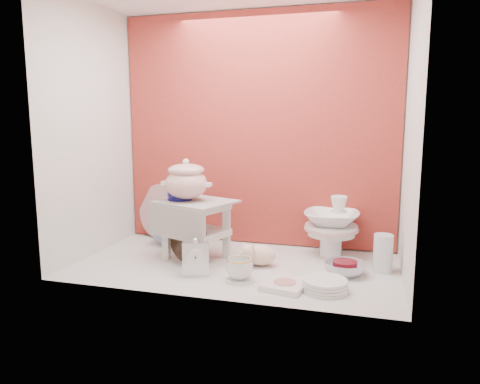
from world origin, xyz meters
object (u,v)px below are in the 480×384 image
at_px(plush_pig, 260,255).
at_px(crystal_bowl, 345,268).
at_px(porcelain_tower, 331,226).
at_px(soup_tureen, 186,180).
at_px(mantel_clock, 196,257).
at_px(blue_white_vase, 169,226).
at_px(floral_platter, 161,211).
at_px(step_stool, 196,230).
at_px(dinner_plate_stack, 325,285).
at_px(gold_rim_teacup, 240,268).

relative_size(plush_pig, crystal_bowl, 0.99).
bearing_deg(porcelain_tower, soup_tureen, -161.46).
bearing_deg(plush_pig, mantel_clock, -159.39).
relative_size(crystal_bowl, porcelain_tower, 0.59).
bearing_deg(blue_white_vase, plush_pig, -22.44).
distance_m(mantel_clock, crystal_bowl, 0.80).
bearing_deg(floral_platter, mantel_clock, -51.89).
height_order(step_stool, blue_white_vase, step_stool).
distance_m(mantel_clock, dinner_plate_stack, 0.68).
distance_m(soup_tureen, crystal_bowl, 1.02).
bearing_deg(floral_platter, crystal_bowl, -18.38).
bearing_deg(crystal_bowl, porcelain_tower, 107.69).
bearing_deg(gold_rim_teacup, porcelain_tower, 53.45).
relative_size(step_stool, blue_white_vase, 1.67).
bearing_deg(dinner_plate_stack, floral_platter, 150.10).
bearing_deg(soup_tureen, porcelain_tower, 18.54).
bearing_deg(soup_tureen, mantel_clock, -59.71).
height_order(soup_tureen, porcelain_tower, soup_tureen).
distance_m(blue_white_vase, crystal_bowl, 1.20).
distance_m(plush_pig, dinner_plate_stack, 0.48).
bearing_deg(gold_rim_teacup, crystal_bowl, 25.04).
xyz_separation_m(soup_tureen, crystal_bowl, (0.92, -0.04, -0.44)).
height_order(step_stool, plush_pig, step_stool).
height_order(blue_white_vase, dinner_plate_stack, blue_white_vase).
distance_m(step_stool, blue_white_vase, 0.39).
distance_m(blue_white_vase, gold_rim_teacup, 0.84).
relative_size(step_stool, gold_rim_teacup, 2.98).
height_order(floral_platter, mantel_clock, floral_platter).
bearing_deg(plush_pig, floral_platter, 132.71).
height_order(floral_platter, blue_white_vase, floral_platter).
relative_size(plush_pig, dinner_plate_stack, 0.95).
relative_size(blue_white_vase, gold_rim_teacup, 1.78).
xyz_separation_m(floral_platter, dinner_plate_stack, (1.19, -0.69, -0.16)).
bearing_deg(porcelain_tower, plush_pig, -141.08).
bearing_deg(blue_white_vase, floral_platter, 134.98).
distance_m(step_stool, porcelain_tower, 0.81).
bearing_deg(mantel_clock, crystal_bowl, -1.46).
relative_size(soup_tureen, crystal_bowl, 1.31).
height_order(soup_tureen, blue_white_vase, soup_tureen).
bearing_deg(gold_rim_teacup, blue_white_vase, 139.60).
xyz_separation_m(mantel_clock, crystal_bowl, (0.76, 0.23, -0.07)).
distance_m(gold_rim_teacup, crystal_bowl, 0.57).
height_order(plush_pig, porcelain_tower, porcelain_tower).
relative_size(step_stool, plush_pig, 1.87).
height_order(plush_pig, gold_rim_teacup, plush_pig).
relative_size(step_stool, soup_tureen, 1.42).
height_order(step_stool, mantel_clock, step_stool).
bearing_deg(step_stool, blue_white_vase, 159.29).
height_order(crystal_bowl, porcelain_tower, porcelain_tower).
relative_size(blue_white_vase, mantel_clock, 1.21).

